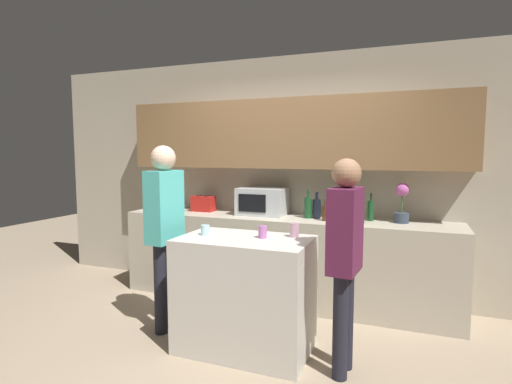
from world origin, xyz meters
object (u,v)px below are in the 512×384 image
(bottle_6, at_px, (360,211))
(cup_0, at_px, (263,232))
(person_left, at_px, (345,249))
(cup_2, at_px, (205,230))
(bottle_3, at_px, (336,211))
(potted_plant, at_px, (402,203))
(bottle_4, at_px, (344,211))
(bottle_2, at_px, (325,213))
(person_center, at_px, (165,222))
(toaster, at_px, (203,204))
(bottle_7, at_px, (371,210))
(cup_1, at_px, (294,230))
(bottle_0, at_px, (308,207))
(bottle_1, at_px, (317,208))
(bottle_5, at_px, (352,210))
(microwave, at_px, (263,201))

(bottle_6, relative_size, cup_0, 3.07)
(bottle_6, height_order, person_left, person_left)
(bottle_6, xyz_separation_m, cup_0, (-0.65, -1.00, -0.06))
(bottle_6, distance_m, cup_2, 1.56)
(bottle_3, distance_m, person_left, 1.33)
(potted_plant, distance_m, bottle_4, 0.57)
(bottle_2, xyz_separation_m, cup_2, (-0.79, -1.08, -0.04))
(potted_plant, xyz_separation_m, person_center, (-1.97, -1.15, -0.12))
(person_left, bearing_deg, bottle_3, 18.38)
(toaster, relative_size, cup_2, 3.08)
(bottle_4, height_order, bottle_7, bottle_7)
(bottle_4, xyz_separation_m, bottle_7, (0.25, 0.12, 0.01))
(bottle_4, relative_size, cup_2, 3.06)
(toaster, relative_size, bottle_4, 1.01)
(bottle_4, relative_size, cup_1, 2.29)
(bottle_3, xyz_separation_m, bottle_6, (0.27, -0.16, 0.03))
(bottle_2, height_order, cup_2, bottle_2)
(potted_plant, xyz_separation_m, cup_2, (-1.52, -1.23, -0.15))
(toaster, xyz_separation_m, potted_plant, (2.21, -0.00, 0.11))
(bottle_4, height_order, cup_1, bottle_4)
(bottle_0, xyz_separation_m, cup_1, (0.13, -1.00, -0.05))
(bottle_1, xyz_separation_m, bottle_7, (0.55, 0.05, 0.00))
(bottle_5, bearing_deg, cup_1, -108.00)
(person_left, bearing_deg, potted_plant, -9.64)
(bottle_5, xyz_separation_m, person_center, (-1.50, -1.10, -0.03))
(microwave, relative_size, bottle_3, 2.20)
(cup_1, height_order, cup_2, cup_1)
(cup_1, bearing_deg, bottle_5, 72.00)
(bottle_6, bearing_deg, cup_0, -123.03)
(bottle_3, bearing_deg, person_left, -77.15)
(bottle_5, height_order, person_left, person_left)
(bottle_7, bearing_deg, bottle_3, -175.35)
(toaster, xyz_separation_m, bottle_2, (1.48, -0.15, -0.01))
(cup_2, xyz_separation_m, person_left, (1.17, -0.07, -0.04))
(bottle_6, xyz_separation_m, cup_1, (-0.42, -0.87, -0.06))
(bottle_7, height_order, person_center, person_center)
(bottle_2, relative_size, bottle_6, 0.71)
(bottle_3, distance_m, bottle_4, 0.14)
(bottle_3, bearing_deg, bottle_2, -119.62)
(cup_1, distance_m, cup_2, 0.74)
(potted_plant, relative_size, bottle_6, 1.28)
(bottle_4, xyz_separation_m, cup_0, (-0.48, -1.07, -0.04))
(bottle_3, bearing_deg, toaster, 179.70)
(bottle_0, distance_m, cup_0, 1.13)
(potted_plant, height_order, bottle_2, potted_plant)
(person_center, bearing_deg, bottle_7, 129.98)
(bottle_1, xyz_separation_m, bottle_2, (0.11, -0.12, -0.02))
(person_center, bearing_deg, bottle_4, 131.39)
(toaster, distance_m, person_left, 2.27)
(potted_plant, xyz_separation_m, bottle_4, (-0.55, -0.10, -0.10))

